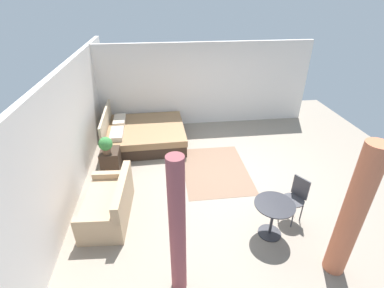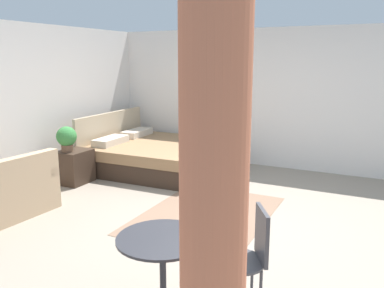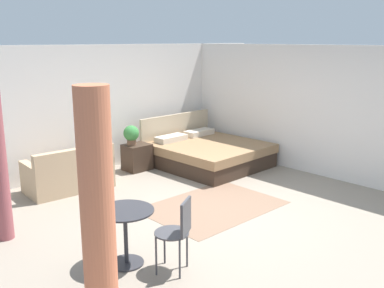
{
  "view_description": "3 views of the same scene",
  "coord_description": "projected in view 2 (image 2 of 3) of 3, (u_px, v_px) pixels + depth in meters",
  "views": [
    {
      "loc": [
        -5.31,
        1.4,
        3.88
      ],
      "look_at": [
        -0.01,
        0.75,
        0.87
      ],
      "focal_mm": 25.98,
      "sensor_mm": 36.0,
      "label": 1
    },
    {
      "loc": [
        -4.29,
        -1.84,
        1.99
      ],
      "look_at": [
        0.5,
        0.53,
        0.85
      ],
      "focal_mm": 37.46,
      "sensor_mm": 36.0,
      "label": 2
    },
    {
      "loc": [
        -4.63,
        -4.46,
        2.64
      ],
      "look_at": [
        -0.05,
        0.42,
        1.03
      ],
      "focal_mm": 40.98,
      "sensor_mm": 36.0,
      "label": 3
    }
  ],
  "objects": [
    {
      "name": "curtain_left",
      "position": [
        213.0,
        248.0,
        1.85
      ],
      "size": [
        0.31,
        0.31,
        2.26
      ],
      "color": "#D1704C",
      "rests_on": "ground"
    },
    {
      "name": "wall_back",
      "position": [
        17.0,
        107.0,
        6.13
      ],
      "size": [
        8.94,
        0.12,
        2.53
      ],
      "primitive_type": "cube",
      "color": "silver",
      "rests_on": "ground"
    },
    {
      "name": "ground_plane",
      "position": [
        212.0,
        223.0,
        4.98
      ],
      "size": [
        8.94,
        9.57,
        0.02
      ],
      "primitive_type": "cube",
      "color": "gray"
    },
    {
      "name": "cafe_chair_near_window",
      "position": [
        250.0,
        253.0,
        3.04
      ],
      "size": [
        0.55,
        0.55,
        0.89
      ],
      "color": "#3F3F44",
      "rests_on": "ground"
    },
    {
      "name": "nightstand",
      "position": [
        75.0,
        167.0,
        6.5
      ],
      "size": [
        0.52,
        0.44,
        0.54
      ],
      "color": "#38281E",
      "rests_on": "ground"
    },
    {
      "name": "area_rug",
      "position": [
        206.0,
        215.0,
        5.2
      ],
      "size": [
        2.13,
        1.53,
        0.01
      ],
      "primitive_type": "cube",
      "color": "#7F604C",
      "rests_on": "ground"
    },
    {
      "name": "balcony_table",
      "position": [
        163.0,
        263.0,
        3.0
      ],
      "size": [
        0.69,
        0.69,
        0.69
      ],
      "color": "#2D2D33",
      "rests_on": "ground"
    },
    {
      "name": "potted_plant",
      "position": [
        67.0,
        138.0,
        6.32
      ],
      "size": [
        0.32,
        0.32,
        0.4
      ],
      "color": "brown",
      "rests_on": "nightstand"
    },
    {
      "name": "wall_right",
      "position": [
        278.0,
        99.0,
        7.31
      ],
      "size": [
        0.12,
        6.57,
        2.53
      ],
      "primitive_type": "cube",
      "color": "silver",
      "rests_on": "ground"
    },
    {
      "name": "bed",
      "position": [
        156.0,
        155.0,
        7.32
      ],
      "size": [
        2.07,
        2.19,
        0.99
      ],
      "color": "#38281E",
      "rests_on": "ground"
    }
  ]
}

